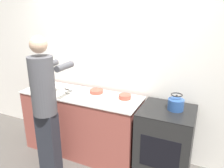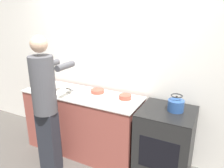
{
  "view_description": "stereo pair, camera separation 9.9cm",
  "coord_description": "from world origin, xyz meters",
  "px_view_note": "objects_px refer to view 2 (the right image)",
  "views": [
    {
      "loc": [
        1.25,
        -2.1,
        2.03
      ],
      "look_at": [
        0.19,
        0.2,
        1.17
      ],
      "focal_mm": 35.0,
      "sensor_mm": 36.0,
      "label": 1
    },
    {
      "loc": [
        1.34,
        -2.06,
        2.03
      ],
      "look_at": [
        0.19,
        0.2,
        1.17
      ],
      "focal_mm": 35.0,
      "sensor_mm": 36.0,
      "label": 2
    }
  ],
  "objects_px": {
    "bowl_prep": "(125,97)",
    "oven": "(165,144)",
    "person": "(46,101)",
    "canister_jar": "(51,79)",
    "kettle": "(176,104)",
    "cutting_board": "(73,91)",
    "knife": "(71,90)"
  },
  "relations": [
    {
      "from": "kettle",
      "to": "cutting_board",
      "type": "bearing_deg",
      "value": -178.87
    },
    {
      "from": "bowl_prep",
      "to": "oven",
      "type": "bearing_deg",
      "value": -8.47
    },
    {
      "from": "knife",
      "to": "bowl_prep",
      "type": "relative_size",
      "value": 1.47
    },
    {
      "from": "kettle",
      "to": "oven",
      "type": "bearing_deg",
      "value": -154.66
    },
    {
      "from": "person",
      "to": "kettle",
      "type": "xyz_separation_m",
      "value": [
        1.44,
        0.59,
        0.02
      ]
    },
    {
      "from": "kettle",
      "to": "knife",
      "type": "bearing_deg",
      "value": -178.75
    },
    {
      "from": "cutting_board",
      "to": "kettle",
      "type": "height_order",
      "value": "kettle"
    },
    {
      "from": "oven",
      "to": "cutting_board",
      "type": "height_order",
      "value": "cutting_board"
    },
    {
      "from": "person",
      "to": "cutting_board",
      "type": "distance_m",
      "value": 0.57
    },
    {
      "from": "kettle",
      "to": "canister_jar",
      "type": "xyz_separation_m",
      "value": [
        -1.93,
        0.05,
        0.01
      ]
    },
    {
      "from": "knife",
      "to": "kettle",
      "type": "bearing_deg",
      "value": 10.88
    },
    {
      "from": "oven",
      "to": "canister_jar",
      "type": "distance_m",
      "value": 1.93
    },
    {
      "from": "oven",
      "to": "bowl_prep",
      "type": "relative_size",
      "value": 5.51
    },
    {
      "from": "kettle",
      "to": "canister_jar",
      "type": "relative_size",
      "value": 1.11
    },
    {
      "from": "knife",
      "to": "kettle",
      "type": "relative_size",
      "value": 1.25
    },
    {
      "from": "cutting_board",
      "to": "knife",
      "type": "relative_size",
      "value": 1.28
    },
    {
      "from": "kettle",
      "to": "bowl_prep",
      "type": "height_order",
      "value": "kettle"
    },
    {
      "from": "cutting_board",
      "to": "bowl_prep",
      "type": "distance_m",
      "value": 0.8
    },
    {
      "from": "oven",
      "to": "canister_jar",
      "type": "height_order",
      "value": "canister_jar"
    },
    {
      "from": "knife",
      "to": "canister_jar",
      "type": "bearing_deg",
      "value": 179.18
    },
    {
      "from": "oven",
      "to": "kettle",
      "type": "distance_m",
      "value": 0.55
    },
    {
      "from": "knife",
      "to": "kettle",
      "type": "distance_m",
      "value": 1.47
    },
    {
      "from": "oven",
      "to": "canister_jar",
      "type": "relative_size",
      "value": 5.22
    },
    {
      "from": "canister_jar",
      "to": "cutting_board",
      "type": "bearing_deg",
      "value": -9.63
    },
    {
      "from": "bowl_prep",
      "to": "canister_jar",
      "type": "relative_size",
      "value": 0.95
    },
    {
      "from": "canister_jar",
      "to": "knife",
      "type": "bearing_deg",
      "value": -10.45
    },
    {
      "from": "kettle",
      "to": "bowl_prep",
      "type": "xyz_separation_m",
      "value": [
        -0.66,
        0.05,
        -0.05
      ]
    },
    {
      "from": "person",
      "to": "bowl_prep",
      "type": "xyz_separation_m",
      "value": [
        0.78,
        0.64,
        -0.03
      ]
    },
    {
      "from": "oven",
      "to": "person",
      "type": "bearing_deg",
      "value": -157.81
    },
    {
      "from": "bowl_prep",
      "to": "knife",
      "type": "bearing_deg",
      "value": -174.34
    },
    {
      "from": "canister_jar",
      "to": "bowl_prep",
      "type": "bearing_deg",
      "value": -0.16
    },
    {
      "from": "knife",
      "to": "canister_jar",
      "type": "relative_size",
      "value": 1.39
    }
  ]
}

